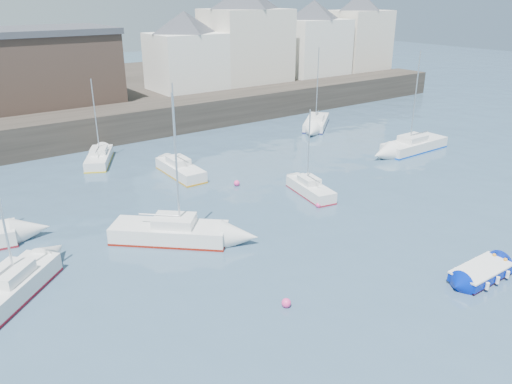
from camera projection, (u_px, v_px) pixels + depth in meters
water at (400, 295)px, 24.15m from camera, size 220.00×220.00×0.00m
quay_wall at (122, 123)px, 49.98m from camera, size 90.00×5.00×3.00m
land_strip at (69, 96)px, 63.58m from camera, size 90.00×32.00×2.80m
bldg_east_a at (246, 34)px, 63.39m from camera, size 13.36×13.36×11.80m
bldg_east_b at (313, 38)px, 69.33m from camera, size 11.88×11.88×9.95m
bldg_east_c at (358, 31)px, 74.02m from camera, size 11.14×11.14×10.95m
bldg_east_d at (186, 50)px, 58.67m from camera, size 11.14×11.14×8.95m
warehouse at (31, 67)px, 50.85m from camera, size 16.40×10.40×7.60m
blue_dinghy at (482, 272)px, 25.39m from camera, size 3.65×1.92×0.69m
sailboat_a at (9, 289)px, 23.63m from camera, size 5.77×5.65×7.96m
sailboat_b at (170, 232)px, 29.29m from camera, size 6.50×6.18×8.75m
sailboat_c at (310, 189)px, 36.02m from camera, size 2.31×4.87×6.16m
sailboat_d at (414, 145)px, 46.13m from camera, size 7.12×2.36×9.05m
sailboat_f at (180, 169)px, 39.90m from camera, size 1.87×5.64×7.30m
sailboat_g at (316, 122)px, 54.57m from camera, size 6.45×6.01×8.47m
sailboat_h at (99, 157)px, 42.90m from camera, size 4.08×5.70×7.08m
buoy_near at (286, 307)px, 23.27m from camera, size 0.45×0.45×0.45m
buoy_mid at (318, 207)px, 34.06m from camera, size 0.34×0.34×0.34m
buoy_far at (237, 186)px, 37.89m from camera, size 0.45×0.45×0.45m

